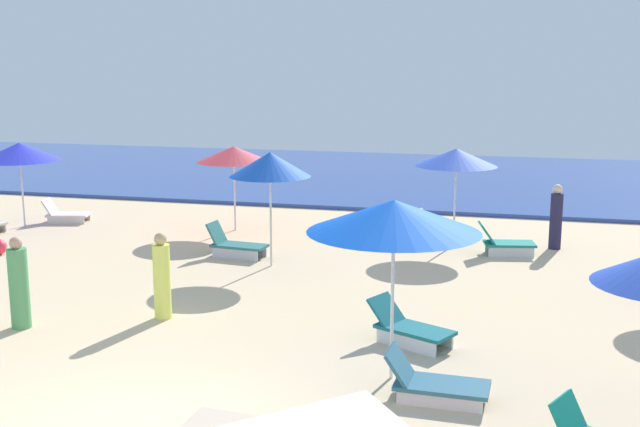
# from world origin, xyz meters

# --- Properties ---
(ocean) EXTENTS (60.00, 14.59, 0.12)m
(ocean) POSITION_xyz_m (0.00, 22.70, 0.06)
(ocean) COLOR #2B479A
(ocean) RESTS_ON ground_plane
(umbrella_3) EXTENTS (2.24, 2.24, 2.35)m
(umbrella_3) POSITION_xyz_m (-8.97, 10.84, 2.10)
(umbrella_3) COLOR silver
(umbrella_3) RESTS_ON ground_plane
(lounge_chair_3_0) EXTENTS (1.39, 0.93, 0.68)m
(lounge_chair_3_0) POSITION_xyz_m (-8.19, 11.65, 0.24)
(lounge_chair_3_0) COLOR silver
(lounge_chair_3_0) RESTS_ON ground_plane
(umbrella_4) EXTENTS (2.02, 2.02, 2.45)m
(umbrella_4) POSITION_xyz_m (2.89, 11.42, 2.23)
(umbrella_4) COLOR silver
(umbrella_4) RESTS_ON ground_plane
(lounge_chair_4_0) EXTENTS (1.62, 1.03, 0.64)m
(lounge_chair_4_0) POSITION_xyz_m (2.43, 12.54, 0.23)
(lounge_chair_4_0) COLOR silver
(lounge_chair_4_0) RESTS_ON ground_plane
(lounge_chair_4_1) EXTENTS (1.42, 0.86, 0.77)m
(lounge_chair_4_1) POSITION_xyz_m (4.15, 10.80, 0.29)
(lounge_chair_4_1) COLOR silver
(lounge_chair_4_1) RESTS_ON ground_plane
(umbrella_5) EXTENTS (2.48, 2.48, 2.65)m
(umbrella_5) POSITION_xyz_m (2.74, 2.74, 2.41)
(umbrella_5) COLOR silver
(umbrella_5) RESTS_ON ground_plane
(lounge_chair_5_0) EXTENTS (1.42, 0.69, 0.67)m
(lounge_chair_5_0) POSITION_xyz_m (3.42, 2.16, 0.23)
(lounge_chair_5_0) COLOR silver
(lounge_chair_5_0) RESTS_ON ground_plane
(lounge_chair_5_1) EXTENTS (1.53, 1.15, 0.71)m
(lounge_chair_5_1) POSITION_xyz_m (2.79, 4.22, 0.27)
(lounge_chair_5_1) COLOR silver
(lounge_chair_5_1) RESTS_ON ground_plane
(umbrella_6) EXTENTS (2.02, 2.02, 2.30)m
(umbrella_6) POSITION_xyz_m (-3.07, 11.83, 2.09)
(umbrella_6) COLOR silver
(umbrella_6) RESTS_ON ground_plane
(umbrella_7) EXTENTS (1.82, 1.82, 2.59)m
(umbrella_7) POSITION_xyz_m (-0.94, 8.42, 2.31)
(umbrella_7) COLOR silver
(umbrella_7) RESTS_ON ground_plane
(lounge_chair_7_0) EXTENTS (1.45, 0.72, 0.80)m
(lounge_chair_7_0) POSITION_xyz_m (-2.02, 9.01, 0.29)
(lounge_chair_7_0) COLOR silver
(lounge_chair_7_0) RESTS_ON ground_plane
(beachgoer_0) EXTENTS (0.34, 0.34, 1.58)m
(beachgoer_0) POSITION_xyz_m (-1.69, 4.43, 0.75)
(beachgoer_0) COLOR #DEE75F
(beachgoer_0) RESTS_ON ground_plane
(beachgoer_1) EXTENTS (0.41, 0.41, 1.61)m
(beachgoer_1) POSITION_xyz_m (5.33, 11.74, 0.77)
(beachgoer_1) COLOR #232240
(beachgoer_1) RESTS_ON ground_plane
(beachgoer_2) EXTENTS (0.47, 0.47, 1.62)m
(beachgoer_2) POSITION_xyz_m (-3.86, 3.35, 0.75)
(beachgoer_2) COLOR #529A5E
(beachgoer_2) RESTS_ON ground_plane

